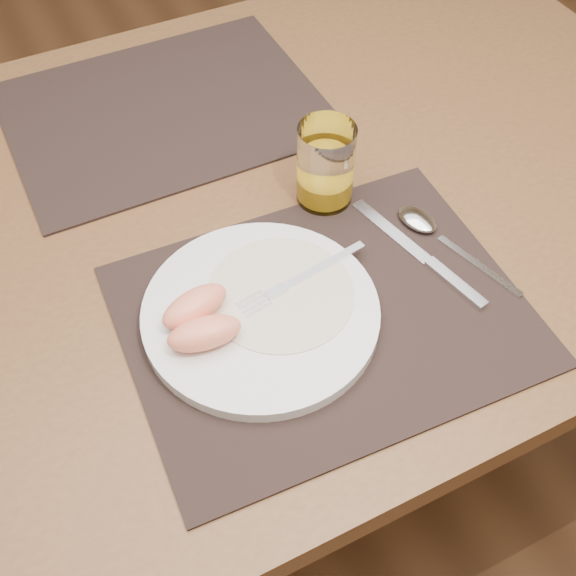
{
  "coord_description": "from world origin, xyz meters",
  "views": [
    {
      "loc": [
        -0.25,
        -0.65,
        1.42
      ],
      "look_at": [
        -0.02,
        -0.18,
        0.77
      ],
      "focal_mm": 45.0,
      "sensor_mm": 36.0,
      "label": 1
    }
  ],
  "objects_px": {
    "placemat_near": "(324,315)",
    "placemat_far": "(164,110)",
    "spoon": "(426,226)",
    "table": "(244,241)",
    "fork": "(293,282)",
    "juice_glass": "(325,168)",
    "knife": "(428,261)",
    "plate": "(261,313)"
  },
  "relations": [
    {
      "from": "table",
      "to": "plate",
      "type": "xyz_separation_m",
      "value": [
        -0.06,
        -0.19,
        0.1
      ]
    },
    {
      "from": "fork",
      "to": "juice_glass",
      "type": "height_order",
      "value": "juice_glass"
    },
    {
      "from": "table",
      "to": "placemat_far",
      "type": "xyz_separation_m",
      "value": [
        -0.03,
        0.22,
        0.09
      ]
    },
    {
      "from": "placemat_near",
      "to": "spoon",
      "type": "xyz_separation_m",
      "value": [
        0.18,
        0.06,
        0.01
      ]
    },
    {
      "from": "table",
      "to": "placemat_near",
      "type": "bearing_deg",
      "value": -88.28
    },
    {
      "from": "placemat_far",
      "to": "knife",
      "type": "bearing_deg",
      "value": -66.9
    },
    {
      "from": "table",
      "to": "spoon",
      "type": "relative_size",
      "value": 7.37
    },
    {
      "from": "juice_glass",
      "to": "plate",
      "type": "bearing_deg",
      "value": -138.02
    },
    {
      "from": "placemat_far",
      "to": "plate",
      "type": "xyz_separation_m",
      "value": [
        -0.03,
        -0.41,
        0.01
      ]
    },
    {
      "from": "placemat_near",
      "to": "plate",
      "type": "distance_m",
      "value": 0.07
    },
    {
      "from": "fork",
      "to": "juice_glass",
      "type": "bearing_deg",
      "value": 49.01
    },
    {
      "from": "knife",
      "to": "spoon",
      "type": "distance_m",
      "value": 0.06
    },
    {
      "from": "table",
      "to": "knife",
      "type": "distance_m",
      "value": 0.27
    },
    {
      "from": "fork",
      "to": "spoon",
      "type": "xyz_separation_m",
      "value": [
        0.2,
        0.02,
        -0.01
      ]
    },
    {
      "from": "spoon",
      "to": "juice_glass",
      "type": "relative_size",
      "value": 1.72
    },
    {
      "from": "placemat_far",
      "to": "table",
      "type": "bearing_deg",
      "value": -83.35
    },
    {
      "from": "placemat_near",
      "to": "spoon",
      "type": "relative_size",
      "value": 2.37
    },
    {
      "from": "table",
      "to": "placemat_near",
      "type": "distance_m",
      "value": 0.24
    },
    {
      "from": "placemat_far",
      "to": "knife",
      "type": "height_order",
      "value": "knife"
    },
    {
      "from": "table",
      "to": "placemat_far",
      "type": "distance_m",
      "value": 0.24
    },
    {
      "from": "fork",
      "to": "knife",
      "type": "height_order",
      "value": "fork"
    },
    {
      "from": "placemat_far",
      "to": "juice_glass",
      "type": "distance_m",
      "value": 0.3
    },
    {
      "from": "fork",
      "to": "spoon",
      "type": "relative_size",
      "value": 0.92
    },
    {
      "from": "fork",
      "to": "placemat_near",
      "type": "bearing_deg",
      "value": -68.03
    },
    {
      "from": "knife",
      "to": "juice_glass",
      "type": "xyz_separation_m",
      "value": [
        -0.06,
        0.16,
        0.05
      ]
    },
    {
      "from": "knife",
      "to": "spoon",
      "type": "relative_size",
      "value": 1.15
    },
    {
      "from": "table",
      "to": "fork",
      "type": "height_order",
      "value": "fork"
    },
    {
      "from": "spoon",
      "to": "fork",
      "type": "bearing_deg",
      "value": -175.2
    },
    {
      "from": "placemat_near",
      "to": "placemat_far",
      "type": "height_order",
      "value": "same"
    },
    {
      "from": "placemat_far",
      "to": "plate",
      "type": "distance_m",
      "value": 0.41
    },
    {
      "from": "placemat_far",
      "to": "spoon",
      "type": "bearing_deg",
      "value": -60.89
    },
    {
      "from": "table",
      "to": "spoon",
      "type": "distance_m",
      "value": 0.26
    },
    {
      "from": "plate",
      "to": "fork",
      "type": "xyz_separation_m",
      "value": [
        0.05,
        0.02,
        0.01
      ]
    },
    {
      "from": "fork",
      "to": "table",
      "type": "bearing_deg",
      "value": 86.22
    },
    {
      "from": "fork",
      "to": "spoon",
      "type": "distance_m",
      "value": 0.2
    },
    {
      "from": "placemat_far",
      "to": "juice_glass",
      "type": "xyz_separation_m",
      "value": [
        0.12,
        -0.27,
        0.05
      ]
    },
    {
      "from": "knife",
      "to": "juice_glass",
      "type": "distance_m",
      "value": 0.17
    },
    {
      "from": "spoon",
      "to": "juice_glass",
      "type": "height_order",
      "value": "juice_glass"
    },
    {
      "from": "placemat_near",
      "to": "spoon",
      "type": "bearing_deg",
      "value": 19.02
    },
    {
      "from": "knife",
      "to": "plate",
      "type": "bearing_deg",
      "value": 176.11
    },
    {
      "from": "spoon",
      "to": "juice_glass",
      "type": "xyz_separation_m",
      "value": [
        -0.09,
        0.11,
        0.04
      ]
    },
    {
      "from": "spoon",
      "to": "table",
      "type": "bearing_deg",
      "value": 139.43
    }
  ]
}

